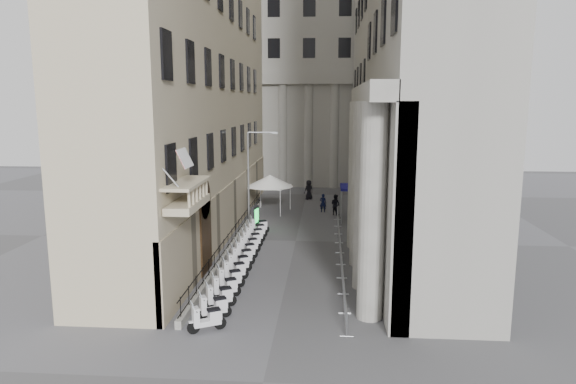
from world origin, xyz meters
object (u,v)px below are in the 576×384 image
object	(u,v)px
info_kiosk	(255,218)
pedestrian_a	(323,203)
scooter_0	(208,331)
security_tent	(267,180)
pedestrian_b	(335,205)
street_lamp	(252,170)

from	to	relation	value
info_kiosk	pedestrian_a	xyz separation A→B (m)	(5.26, 7.29, -0.14)
scooter_0	security_tent	size ratio (longest dim) A/B	0.36
info_kiosk	pedestrian_b	distance (m)	8.89
scooter_0	security_tent	world-z (taller)	security_tent
info_kiosk	pedestrian_b	size ratio (longest dim) A/B	1.05
info_kiosk	street_lamp	bearing A→B (deg)	119.23
scooter_0	pedestrian_a	size ratio (longest dim) A/B	0.88
info_kiosk	pedestrian_a	distance (m)	8.99
security_tent	pedestrian_b	distance (m)	6.68
scooter_0	info_kiosk	size ratio (longest dim) A/B	0.76
scooter_0	info_kiosk	xyz separation A→B (m)	(-0.42, 18.05, 0.99)
scooter_0	pedestrian_b	distance (m)	24.98
pedestrian_b	info_kiosk	bearing A→B (deg)	85.89
pedestrian_a	security_tent	bearing A→B (deg)	7.08
scooter_0	pedestrian_b	xyz separation A→B (m)	(5.96, 24.24, 0.93)
pedestrian_a	pedestrian_b	world-z (taller)	pedestrian_b
pedestrian_b	pedestrian_a	bearing A→B (deg)	-2.67
scooter_0	pedestrian_a	bearing A→B (deg)	-38.69
security_tent	info_kiosk	bearing A→B (deg)	-90.79
scooter_0	security_tent	xyz separation A→B (m)	(-0.31, 25.47, 2.87)
security_tent	pedestrian_a	world-z (taller)	security_tent
street_lamp	pedestrian_b	size ratio (longest dim) A/B	4.08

